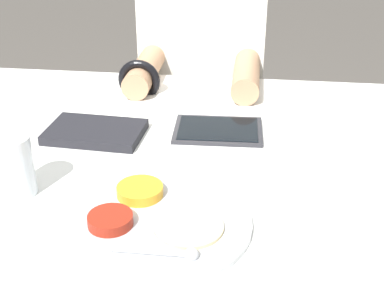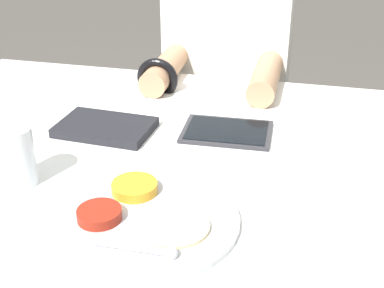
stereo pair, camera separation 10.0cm
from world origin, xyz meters
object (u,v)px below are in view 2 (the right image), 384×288
at_px(thali_tray, 143,217).
at_px(tablet_device, 227,132).
at_px(drinking_glass, 17,156).
at_px(red_notebook, 105,128).
at_px(person_diner, 226,107).

distance_m(thali_tray, tablet_device, 0.37).
distance_m(tablet_device, drinking_glass, 0.45).
xyz_separation_m(thali_tray, red_notebook, (-0.19, 0.30, 0.00)).
height_order(thali_tray, drinking_glass, drinking_glass).
relative_size(thali_tray, red_notebook, 1.47).
height_order(thali_tray, tablet_device, thali_tray).
relative_size(red_notebook, person_diner, 0.18).
xyz_separation_m(thali_tray, person_diner, (-0.01, 0.85, -0.16)).
height_order(tablet_device, person_diner, person_diner).
distance_m(person_diner, drinking_glass, 0.85).
relative_size(thali_tray, tablet_device, 1.57).
height_order(thali_tray, person_diner, person_diner).
relative_size(tablet_device, drinking_glass, 1.78).
xyz_separation_m(red_notebook, drinking_glass, (-0.07, -0.24, 0.05)).
bearing_deg(person_diner, drinking_glass, -107.86).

